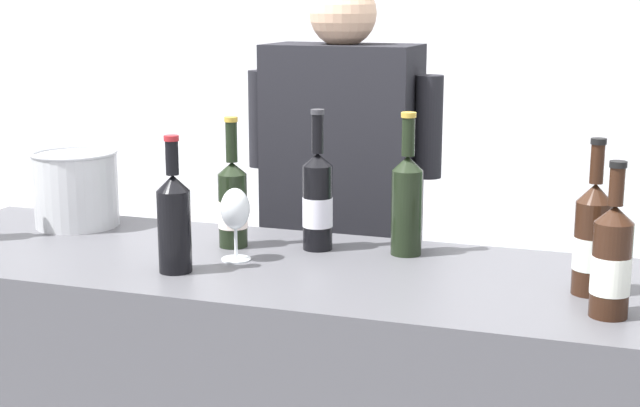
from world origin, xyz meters
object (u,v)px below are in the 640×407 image
wine_bottle_0 (611,262)px  wine_bottle_6 (407,200)px  wine_bottle_1 (592,239)px  wine_bottle_2 (318,200)px  wine_bottle_4 (174,220)px  wine_glass (235,212)px  person_server (342,263)px  ice_bucket (76,188)px  wine_bottle_5 (233,203)px

wine_bottle_0 → wine_bottle_6: 0.57m
wine_bottle_1 → wine_bottle_2: 0.67m
wine_bottle_0 → wine_bottle_4: (-0.94, 0.00, 0.01)m
wine_bottle_1 → wine_glass: wine_bottle_1 is taller
wine_bottle_0 → wine_bottle_4: bearing=179.7°
wine_bottle_2 → wine_bottle_6: wine_bottle_2 is taller
wine_glass → person_server: bearing=86.5°
wine_glass → wine_bottle_6: bearing=25.9°
wine_bottle_0 → ice_bucket: 1.43m
wine_glass → wine_bottle_4: bearing=-125.3°
wine_bottle_2 → person_server: (-0.11, 0.55, -0.32)m
wine_bottle_4 → person_server: bearing=80.8°
wine_bottle_5 → wine_glass: 0.13m
wine_bottle_2 → wine_bottle_5: (-0.21, -0.04, -0.01)m
ice_bucket → person_server: size_ratio=0.14×
wine_bottle_1 → wine_bottle_2: (-0.65, 0.16, 0.00)m
wine_bottle_0 → wine_bottle_4: size_ratio=0.99×
wine_bottle_4 → wine_glass: 0.16m
wine_bottle_4 → wine_bottle_5: wine_bottle_5 is taller
wine_bottle_4 → wine_glass: size_ratio=1.79×
wine_bottle_6 → wine_bottle_1: bearing=-22.3°
wine_bottle_1 → wine_bottle_5: bearing=172.6°
wine_glass → ice_bucket: (-0.55, 0.18, -0.01)m
wine_bottle_2 → ice_bucket: 0.70m
wine_bottle_2 → wine_bottle_4: bearing=-130.3°
wine_glass → person_server: 0.77m
wine_bottle_5 → person_server: (0.10, 0.59, -0.31)m
wine_bottle_6 → wine_glass: size_ratio=1.98×
wine_bottle_4 → wine_bottle_5: bearing=81.7°
wine_bottle_4 → ice_bucket: bearing=145.9°
wine_bottle_4 → person_server: (0.14, 0.83, -0.32)m
wine_bottle_0 → wine_bottle_2: (-0.70, 0.29, 0.01)m
wine_bottle_0 → wine_glass: 0.86m
wine_bottle_1 → ice_bucket: 1.36m
wine_glass → wine_bottle_5: bearing=116.6°
wine_bottle_1 → wine_bottle_6: wine_bottle_6 is taller
ice_bucket → wine_bottle_5: bearing=-7.6°
wine_bottle_4 → person_server: person_server is taller
ice_bucket → wine_bottle_6: bearing=0.0°
wine_bottle_6 → wine_glass: (-0.37, -0.18, -0.02)m
wine_bottle_0 → wine_bottle_5: (-0.90, 0.25, 0.00)m
wine_bottle_4 → wine_bottle_5: 0.25m
wine_bottle_0 → person_server: size_ratio=0.18×
wine_bottle_6 → wine_bottle_5: bearing=-171.2°
wine_bottle_5 → person_server: bearing=80.4°
wine_bottle_0 → wine_bottle_6: (-0.48, 0.31, 0.02)m
wine_bottle_5 → wine_bottle_0: bearing=-15.3°
wine_bottle_4 → ice_bucket: wine_bottle_4 is taller
wine_bottle_1 → wine_bottle_4: (-0.90, -0.13, 0.00)m
ice_bucket → wine_bottle_2: bearing=-1.8°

